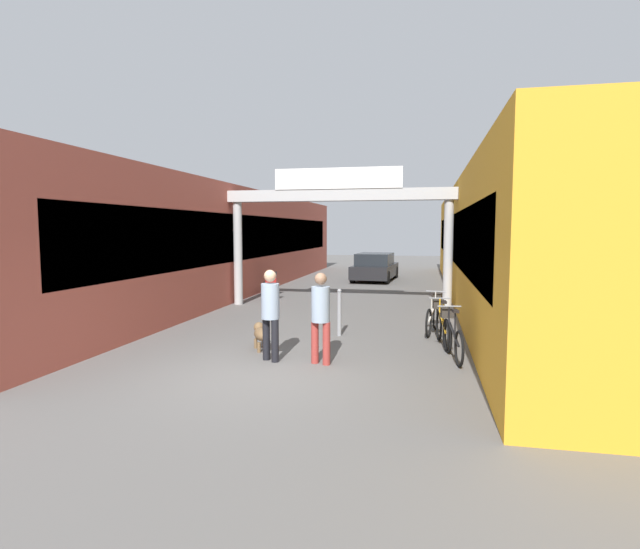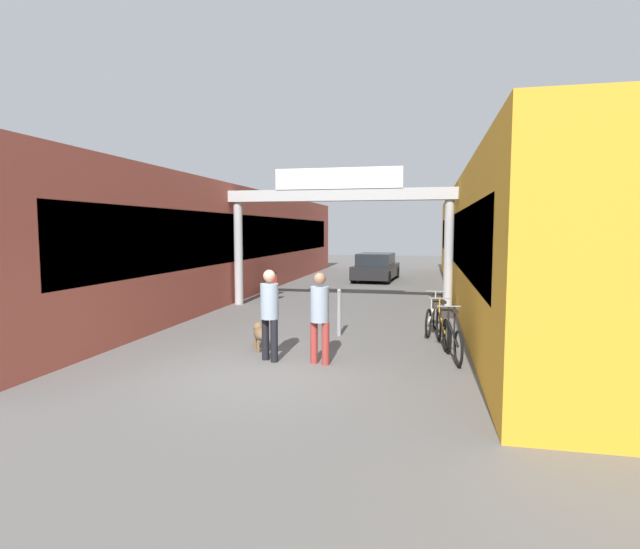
{
  "view_description": "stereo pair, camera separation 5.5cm",
  "coord_description": "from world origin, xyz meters",
  "px_view_note": "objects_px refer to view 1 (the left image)",
  "views": [
    {
      "loc": [
        2.68,
        -7.84,
        2.47
      ],
      "look_at": [
        0.0,
        4.82,
        1.3
      ],
      "focal_mm": 28.0,
      "sensor_mm": 36.0,
      "label": 1
    },
    {
      "loc": [
        2.73,
        -7.83,
        2.47
      ],
      "look_at": [
        0.0,
        4.82,
        1.3
      ],
      "focal_mm": 28.0,
      "sensor_mm": 36.0,
      "label": 2
    }
  ],
  "objects_px": {
    "bicycle_silver_third": "(433,314)",
    "bicycle_black_nearest": "(452,336)",
    "bicycle_orange_second": "(442,324)",
    "cafe_chair_black_farther": "(271,281)",
    "bollard_post_metal": "(339,312)",
    "cafe_chair_red_nearer": "(270,285)",
    "pedestrian_with_dog": "(270,309)",
    "dog_on_leash": "(261,334)",
    "parked_car_black": "(375,267)",
    "pedestrian_companion": "(321,312)"
  },
  "relations": [
    {
      "from": "bicycle_silver_third",
      "to": "bicycle_black_nearest",
      "type": "bearing_deg",
      "value": -82.23
    },
    {
      "from": "bicycle_orange_second",
      "to": "cafe_chair_black_farther",
      "type": "xyz_separation_m",
      "value": [
        -6.05,
        7.01,
        0.1
      ]
    },
    {
      "from": "bollard_post_metal",
      "to": "cafe_chair_black_farther",
      "type": "xyz_separation_m",
      "value": [
        -3.75,
        6.62,
        -0.02
      ]
    },
    {
      "from": "bicycle_orange_second",
      "to": "cafe_chair_red_nearer",
      "type": "xyz_separation_m",
      "value": [
        -5.67,
        5.69,
        0.1
      ]
    },
    {
      "from": "pedestrian_with_dog",
      "to": "bicycle_silver_third",
      "type": "bearing_deg",
      "value": 47.51
    },
    {
      "from": "bollard_post_metal",
      "to": "bicycle_black_nearest",
      "type": "bearing_deg",
      "value": -32.15
    },
    {
      "from": "bicycle_black_nearest",
      "to": "cafe_chair_red_nearer",
      "type": "distance_m",
      "value": 8.99
    },
    {
      "from": "bicycle_orange_second",
      "to": "cafe_chair_black_farther",
      "type": "bearing_deg",
      "value": 130.8
    },
    {
      "from": "pedestrian_with_dog",
      "to": "cafe_chair_black_farther",
      "type": "bearing_deg",
      "value": 107.51
    },
    {
      "from": "dog_on_leash",
      "to": "parked_car_black",
      "type": "relative_size",
      "value": 0.18
    },
    {
      "from": "pedestrian_with_dog",
      "to": "dog_on_leash",
      "type": "xyz_separation_m",
      "value": [
        -0.47,
        0.82,
        -0.66
      ]
    },
    {
      "from": "pedestrian_companion",
      "to": "bicycle_black_nearest",
      "type": "xyz_separation_m",
      "value": [
        2.39,
        0.93,
        -0.53
      ]
    },
    {
      "from": "bicycle_black_nearest",
      "to": "bicycle_silver_third",
      "type": "xyz_separation_m",
      "value": [
        -0.33,
        2.39,
        0.0
      ]
    },
    {
      "from": "pedestrian_companion",
      "to": "cafe_chair_black_farther",
      "type": "relative_size",
      "value": 1.9
    },
    {
      "from": "bicycle_black_nearest",
      "to": "cafe_chair_red_nearer",
      "type": "relative_size",
      "value": 1.89
    },
    {
      "from": "pedestrian_with_dog",
      "to": "cafe_chair_black_farther",
      "type": "relative_size",
      "value": 1.94
    },
    {
      "from": "bicycle_black_nearest",
      "to": "cafe_chair_black_farther",
      "type": "xyz_separation_m",
      "value": [
        -6.22,
        8.16,
        0.1
      ]
    },
    {
      "from": "pedestrian_with_dog",
      "to": "bollard_post_metal",
      "type": "xyz_separation_m",
      "value": [
        0.89,
        2.46,
        -0.43
      ]
    },
    {
      "from": "bicycle_orange_second",
      "to": "cafe_chair_black_farther",
      "type": "distance_m",
      "value": 9.27
    },
    {
      "from": "bicycle_silver_third",
      "to": "bollard_post_metal",
      "type": "height_order",
      "value": "bollard_post_metal"
    },
    {
      "from": "bollard_post_metal",
      "to": "parked_car_black",
      "type": "xyz_separation_m",
      "value": [
        -0.44,
        12.82,
        0.08
      ]
    },
    {
      "from": "cafe_chair_red_nearer",
      "to": "dog_on_leash",
      "type": "bearing_deg",
      "value": -73.83
    },
    {
      "from": "cafe_chair_red_nearer",
      "to": "parked_car_black",
      "type": "relative_size",
      "value": 0.22
    },
    {
      "from": "pedestrian_with_dog",
      "to": "pedestrian_companion",
      "type": "relative_size",
      "value": 1.02
    },
    {
      "from": "cafe_chair_black_farther",
      "to": "parked_car_black",
      "type": "distance_m",
      "value": 7.03
    },
    {
      "from": "pedestrian_with_dog",
      "to": "cafe_chair_black_farther",
      "type": "distance_m",
      "value": 9.53
    },
    {
      "from": "bicycle_orange_second",
      "to": "bollard_post_metal",
      "type": "bearing_deg",
      "value": 170.2
    },
    {
      "from": "pedestrian_with_dog",
      "to": "bicycle_silver_third",
      "type": "height_order",
      "value": "pedestrian_with_dog"
    },
    {
      "from": "pedestrian_with_dog",
      "to": "bicycle_black_nearest",
      "type": "distance_m",
      "value": 3.52
    },
    {
      "from": "pedestrian_with_dog",
      "to": "bicycle_black_nearest",
      "type": "relative_size",
      "value": 1.03
    },
    {
      "from": "bicycle_black_nearest",
      "to": "cafe_chair_black_farther",
      "type": "height_order",
      "value": "bicycle_black_nearest"
    },
    {
      "from": "dog_on_leash",
      "to": "bicycle_silver_third",
      "type": "xyz_separation_m",
      "value": [
        3.5,
        2.48,
        0.11
      ]
    },
    {
      "from": "dog_on_leash",
      "to": "bicycle_orange_second",
      "type": "distance_m",
      "value": 3.87
    },
    {
      "from": "bicycle_black_nearest",
      "to": "bicycle_orange_second",
      "type": "relative_size",
      "value": 1.0
    },
    {
      "from": "pedestrian_with_dog",
      "to": "pedestrian_companion",
      "type": "distance_m",
      "value": 0.97
    },
    {
      "from": "bicycle_black_nearest",
      "to": "bicycle_silver_third",
      "type": "height_order",
      "value": "same"
    },
    {
      "from": "dog_on_leash",
      "to": "bicycle_black_nearest",
      "type": "relative_size",
      "value": 0.44
    },
    {
      "from": "pedestrian_with_dog",
      "to": "cafe_chair_red_nearer",
      "type": "xyz_separation_m",
      "value": [
        -2.48,
        7.75,
        -0.45
      ]
    },
    {
      "from": "bollard_post_metal",
      "to": "parked_car_black",
      "type": "relative_size",
      "value": 0.27
    },
    {
      "from": "dog_on_leash",
      "to": "bicycle_silver_third",
      "type": "bearing_deg",
      "value": 35.39
    },
    {
      "from": "bicycle_silver_third",
      "to": "parked_car_black",
      "type": "bearing_deg",
      "value": 102.16
    },
    {
      "from": "pedestrian_companion",
      "to": "dog_on_leash",
      "type": "height_order",
      "value": "pedestrian_companion"
    },
    {
      "from": "pedestrian_with_dog",
      "to": "cafe_chair_black_farther",
      "type": "xyz_separation_m",
      "value": [
        -2.86,
        9.08,
        -0.45
      ]
    },
    {
      "from": "dog_on_leash",
      "to": "bicycle_orange_second",
      "type": "height_order",
      "value": "bicycle_orange_second"
    },
    {
      "from": "parked_car_black",
      "to": "bicycle_orange_second",
      "type": "bearing_deg",
      "value": -78.26
    },
    {
      "from": "bicycle_silver_third",
      "to": "cafe_chair_red_nearer",
      "type": "xyz_separation_m",
      "value": [
        -5.51,
        4.45,
        0.1
      ]
    },
    {
      "from": "cafe_chair_red_nearer",
      "to": "cafe_chair_black_farther",
      "type": "xyz_separation_m",
      "value": [
        -0.38,
        1.33,
        0.0
      ]
    },
    {
      "from": "bicycle_black_nearest",
      "to": "bicycle_orange_second",
      "type": "height_order",
      "value": "same"
    },
    {
      "from": "pedestrian_with_dog",
      "to": "bollard_post_metal",
      "type": "bearing_deg",
      "value": 70.16
    },
    {
      "from": "bollard_post_metal",
      "to": "cafe_chair_red_nearer",
      "type": "relative_size",
      "value": 1.24
    }
  ]
}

